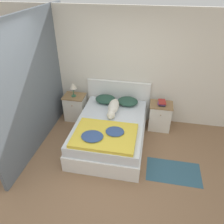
{
  "coord_description": "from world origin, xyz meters",
  "views": [
    {
      "loc": [
        0.82,
        -2.45,
        3.1
      ],
      "look_at": [
        0.09,
        1.26,
        0.64
      ],
      "focal_mm": 35.0,
      "sensor_mm": 36.0,
      "label": 1
    }
  ],
  "objects_px": {
    "nightstand_left": "(75,107)",
    "dog": "(113,108)",
    "bed": "(110,132)",
    "book_stack": "(162,103)",
    "pillow_left": "(106,99)",
    "pillow_right": "(128,101)",
    "nightstand_right": "(160,116)",
    "table_lamp": "(73,87)"
  },
  "relations": [
    {
      "from": "nightstand_right",
      "to": "pillow_left",
      "type": "bearing_deg",
      "value": 179.24
    },
    {
      "from": "dog",
      "to": "book_stack",
      "type": "bearing_deg",
      "value": 19.79
    },
    {
      "from": "nightstand_right",
      "to": "book_stack",
      "type": "xyz_separation_m",
      "value": [
        0.0,
        -0.0,
        0.36
      ]
    },
    {
      "from": "book_stack",
      "to": "table_lamp",
      "type": "height_order",
      "value": "table_lamp"
    },
    {
      "from": "bed",
      "to": "nightstand_right",
      "type": "bearing_deg",
      "value": 35.43
    },
    {
      "from": "bed",
      "to": "pillow_right",
      "type": "xyz_separation_m",
      "value": [
        0.26,
        0.73,
        0.35
      ]
    },
    {
      "from": "pillow_left",
      "to": "book_stack",
      "type": "bearing_deg",
      "value": -0.83
    },
    {
      "from": "pillow_left",
      "to": "bed",
      "type": "bearing_deg",
      "value": -70.7
    },
    {
      "from": "pillow_right",
      "to": "dog",
      "type": "relative_size",
      "value": 0.62
    },
    {
      "from": "bed",
      "to": "dog",
      "type": "height_order",
      "value": "dog"
    },
    {
      "from": "bed",
      "to": "pillow_right",
      "type": "bearing_deg",
      "value": 70.7
    },
    {
      "from": "book_stack",
      "to": "nightstand_left",
      "type": "bearing_deg",
      "value": 179.96
    },
    {
      "from": "nightstand_right",
      "to": "dog",
      "type": "xyz_separation_m",
      "value": [
        -1.01,
        -0.37,
        0.33
      ]
    },
    {
      "from": "bed",
      "to": "book_stack",
      "type": "relative_size",
      "value": 8.14
    },
    {
      "from": "nightstand_left",
      "to": "pillow_left",
      "type": "height_order",
      "value": "pillow_left"
    },
    {
      "from": "book_stack",
      "to": "nightstand_right",
      "type": "bearing_deg",
      "value": 115.78
    },
    {
      "from": "book_stack",
      "to": "pillow_left",
      "type": "bearing_deg",
      "value": 179.17
    },
    {
      "from": "book_stack",
      "to": "table_lamp",
      "type": "bearing_deg",
      "value": -179.41
    },
    {
      "from": "bed",
      "to": "nightstand_right",
      "type": "relative_size",
      "value": 3.05
    },
    {
      "from": "pillow_left",
      "to": "table_lamp",
      "type": "xyz_separation_m",
      "value": [
        -0.75,
        -0.04,
        0.27
      ]
    },
    {
      "from": "bed",
      "to": "pillow_left",
      "type": "relative_size",
      "value": 4.2
    },
    {
      "from": "pillow_left",
      "to": "table_lamp",
      "type": "distance_m",
      "value": 0.8
    },
    {
      "from": "bed",
      "to": "nightstand_left",
      "type": "relative_size",
      "value": 3.05
    },
    {
      "from": "bed",
      "to": "book_stack",
      "type": "xyz_separation_m",
      "value": [
        1.01,
        0.71,
        0.41
      ]
    },
    {
      "from": "bed",
      "to": "pillow_right",
      "type": "distance_m",
      "value": 0.85
    },
    {
      "from": "bed",
      "to": "dog",
      "type": "relative_size",
      "value": 2.6
    },
    {
      "from": "bed",
      "to": "table_lamp",
      "type": "distance_m",
      "value": 1.37
    },
    {
      "from": "nightstand_right",
      "to": "dog",
      "type": "distance_m",
      "value": 1.12
    },
    {
      "from": "nightstand_left",
      "to": "dog",
      "type": "height_order",
      "value": "dog"
    },
    {
      "from": "nightstand_left",
      "to": "table_lamp",
      "type": "height_order",
      "value": "table_lamp"
    },
    {
      "from": "nightstand_right",
      "to": "bed",
      "type": "bearing_deg",
      "value": -144.57
    },
    {
      "from": "pillow_left",
      "to": "book_stack",
      "type": "relative_size",
      "value": 1.94
    },
    {
      "from": "dog",
      "to": "nightstand_right",
      "type": "bearing_deg",
      "value": 19.88
    },
    {
      "from": "dog",
      "to": "nightstand_left",
      "type": "bearing_deg",
      "value": 160.01
    },
    {
      "from": "nightstand_right",
      "to": "book_stack",
      "type": "relative_size",
      "value": 2.67
    },
    {
      "from": "pillow_left",
      "to": "pillow_right",
      "type": "xyz_separation_m",
      "value": [
        0.51,
        0.0,
        0.0
      ]
    },
    {
      "from": "book_stack",
      "to": "table_lamp",
      "type": "relative_size",
      "value": 0.73
    },
    {
      "from": "nightstand_right",
      "to": "nightstand_left",
      "type": "bearing_deg",
      "value": 180.0
    },
    {
      "from": "nightstand_left",
      "to": "book_stack",
      "type": "xyz_separation_m",
      "value": [
        2.01,
        -0.0,
        0.36
      ]
    },
    {
      "from": "pillow_left",
      "to": "table_lamp",
      "type": "height_order",
      "value": "table_lamp"
    },
    {
      "from": "pillow_right",
      "to": "table_lamp",
      "type": "bearing_deg",
      "value": -178.23
    },
    {
      "from": "bed",
      "to": "table_lamp",
      "type": "xyz_separation_m",
      "value": [
        -1.01,
        0.69,
        0.62
      ]
    }
  ]
}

